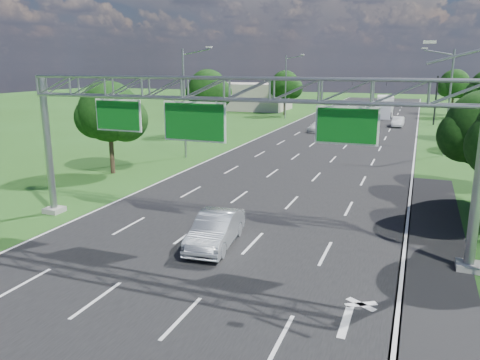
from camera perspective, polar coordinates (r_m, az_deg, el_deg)
The scene contains 18 objects.
ground at distance 40.93m, azimuth 7.82°, elevation 1.63°, with size 220.00×220.00×0.00m, color #254E17.
road at distance 40.93m, azimuth 7.82°, elevation 1.63°, with size 18.00×180.00×0.02m, color black.
road_flare at distance 24.60m, azimuth 22.63°, elevation -7.75°, with size 3.00×30.00×0.02m, color black.
sign_gantry at distance 22.76m, azimuth -1.42°, elevation 9.54°, with size 23.50×1.00×9.56m.
traffic_signal at distance 74.09m, azimuth 20.12°, elevation 10.43°, with size 12.21×0.24×7.00m.
streetlight_l_near at distance 44.05m, azimuth -6.60°, elevation 9.87°, with size 2.97×0.22×10.16m.
streetlight_l_far at distance 76.78m, azimuth 5.74°, elevation 11.60°, with size 2.97×0.22×10.16m.
streetlight_r_mid at distance 49.15m, azimuth 23.96°, elevation 9.20°, with size 2.97×0.22×10.16m.
tree_verge_la at distance 38.75m, azimuth -15.53°, elevation 7.69°, with size 5.76×4.80×7.40m.
tree_verge_lb at distance 59.57m, azimuth -3.85°, elevation 10.82°, with size 5.76×4.80×8.06m.
tree_verge_lc at distance 82.09m, azimuth 5.57°, elevation 11.33°, with size 5.76×4.80×7.62m.
tree_verge_re at distance 87.25m, azimuth 24.72°, elevation 10.44°, with size 5.76×4.80×7.84m.
building_left at distance 92.54m, azimuth 1.37°, elevation 10.14°, with size 14.00×10.00×5.00m, color #A89F8C.
silver_sedan at distance 22.86m, azimuth -3.00°, elevation -6.06°, with size 1.75×5.00×1.65m, color #A8AFB4.
car_queue_a at distance 62.59m, azimuth 9.45°, elevation 6.41°, with size 1.78×4.37×1.27m, color silver.
car_queue_b at distance 64.20m, azimuth 14.81°, elevation 6.33°, with size 2.12×4.61×1.28m, color black.
car_queue_d at distance 70.51m, azimuth 18.69°, elevation 6.75°, with size 1.46×4.18×1.38m, color white.
box_truck at distance 83.25m, azimuth 17.20°, elevation 8.51°, with size 3.16×9.18×3.40m.
Camera 1 is at (8.96, -8.99, 8.64)m, focal length 35.00 mm.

